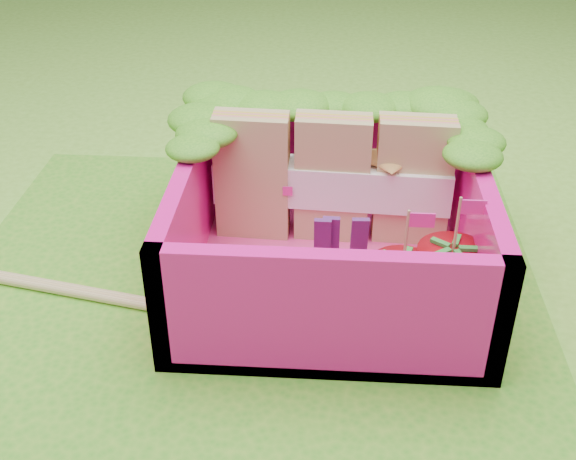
% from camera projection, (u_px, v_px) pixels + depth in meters
% --- Properties ---
extents(ground, '(14.00, 14.00, 0.00)m').
position_uv_depth(ground, '(244.00, 300.00, 3.17)').
color(ground, '#6EB633').
rests_on(ground, ground).
extents(placemat, '(2.60, 2.60, 0.03)m').
position_uv_depth(placemat, '(244.00, 297.00, 3.16)').
color(placemat, green).
rests_on(placemat, ground).
extents(bento_floor, '(1.30, 1.30, 0.05)m').
position_uv_depth(bento_floor, '(329.00, 274.00, 3.24)').
color(bento_floor, '#F83F93').
rests_on(bento_floor, placemat).
extents(bento_box, '(1.30, 1.30, 0.55)m').
position_uv_depth(bento_box, '(330.00, 227.00, 3.11)').
color(bento_box, '#FE1596').
rests_on(bento_box, placemat).
extents(lettuce_ruffle, '(1.43, 0.83, 0.11)m').
position_uv_depth(lettuce_ruffle, '(334.00, 111.00, 3.34)').
color(lettuce_ruffle, '#287F17').
rests_on(lettuce_ruffle, bento_box).
extents(sandwich_stack, '(1.10, 0.23, 0.60)m').
position_uv_depth(sandwich_stack, '(333.00, 179.00, 3.33)').
color(sandwich_stack, tan).
rests_on(sandwich_stack, bento_floor).
extents(broccoli, '(0.30, 0.30, 0.26)m').
position_uv_depth(broccoli, '(215.00, 278.00, 2.87)').
color(broccoli, '#618E44').
rests_on(broccoli, bento_floor).
extents(carrot_sticks, '(0.08, 0.10, 0.28)m').
position_uv_depth(carrot_sticks, '(258.00, 286.00, 2.90)').
color(carrot_sticks, orange).
rests_on(carrot_sticks, bento_floor).
extents(purple_wedges, '(0.22, 0.04, 0.38)m').
position_uv_depth(purple_wedges, '(337.00, 252.00, 3.01)').
color(purple_wedges, '#3D1854').
rests_on(purple_wedges, bento_floor).
extents(strawberry_left, '(0.27, 0.27, 0.51)m').
position_uv_depth(strawberry_left, '(401.00, 290.00, 2.87)').
color(strawberry_left, red).
rests_on(strawberry_left, bento_floor).
extents(strawberry_right, '(0.28, 0.28, 0.52)m').
position_uv_depth(strawberry_right, '(449.00, 278.00, 2.92)').
color(strawberry_right, red).
rests_on(strawberry_right, bento_floor).
extents(snap_peas, '(0.59, 0.65, 0.05)m').
position_uv_depth(snap_peas, '(424.00, 300.00, 3.00)').
color(snap_peas, '#5EA132').
rests_on(snap_peas, bento_floor).
extents(chopsticks, '(2.14, 0.49, 0.04)m').
position_uv_depth(chopsticks, '(35.00, 283.00, 3.19)').
color(chopsticks, tan).
rests_on(chopsticks, placemat).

